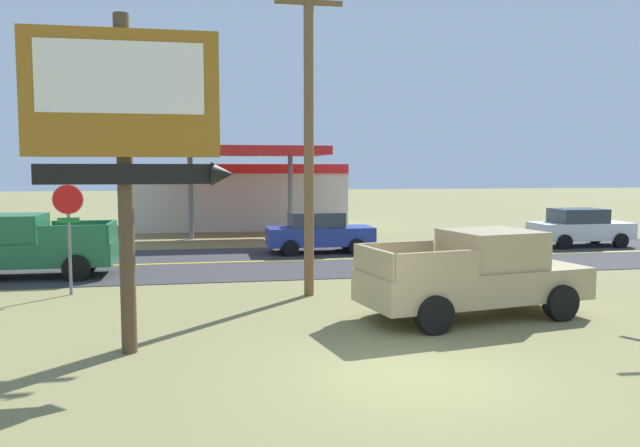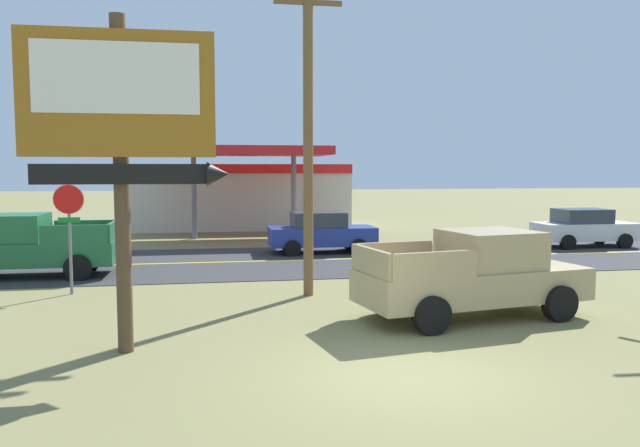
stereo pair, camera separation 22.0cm
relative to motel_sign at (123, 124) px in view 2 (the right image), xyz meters
The scene contains 11 objects.
ground_plane 6.50m from the motel_sign, 24.22° to the right, with size 180.00×180.00×0.00m, color olive.
road_asphalt 12.56m from the motel_sign, 67.36° to the left, with size 140.00×8.00×0.02m, color #333335.
road_centre_line 12.55m from the motel_sign, 67.36° to the left, with size 126.00×0.20×0.01m, color gold.
motel_sign is the anchor object (origin of this frame).
stop_sign 6.64m from the motel_sign, 110.48° to the left, with size 0.80×0.08×2.95m.
utility_pole 6.22m from the motel_sign, 49.32° to the left, with size 1.96×0.26×8.90m.
gas_station 24.93m from the motel_sign, 82.77° to the left, with size 12.00×11.50×4.40m.
pickup_tan_parked_on_lawn 8.17m from the motel_sign, 12.26° to the left, with size 5.47×2.93×1.96m.
pickup_green_on_road 10.35m from the motel_sign, 114.73° to the left, with size 5.20×2.24×1.96m.
car_blue_near_lane 14.58m from the motel_sign, 65.78° to the left, with size 4.20×2.00×1.64m.
car_white_mid_lane 21.86m from the motel_sign, 36.81° to the left, with size 4.20×2.00×1.64m.
Camera 2 is at (-3.05, -9.59, 3.36)m, focal length 35.37 mm.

